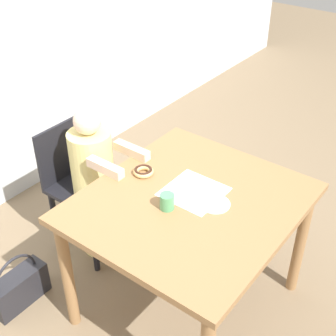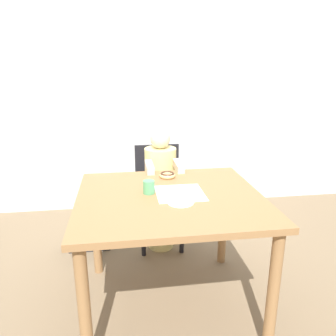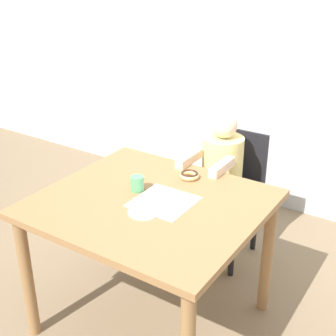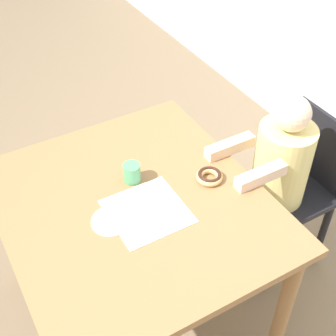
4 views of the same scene
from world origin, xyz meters
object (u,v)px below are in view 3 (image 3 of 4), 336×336
Objects in this scene: chair at (228,192)px; donut at (189,175)px; child_figure at (220,190)px; handbag at (148,214)px; cup at (137,183)px.

donut is (-0.00, -0.49, 0.32)m from chair.
child_figure reaches higher than handbag.
child_figure reaches higher than cup.
chair and cup have the same top height.
cup is at bearing -102.89° from child_figure.
chair is 0.84m from cup.
handbag is 1.05m from cup.
donut is 1.37× the size of cup.
child_figure is 12.90× the size of cup.
cup reaches higher than handbag.
chair is 0.58m from donut.
chair is 0.13m from child_figure.
child_figure is (0.00, -0.11, 0.06)m from chair.
handbag is 4.32× the size of cup.
donut is at bearing -90.17° from child_figure.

